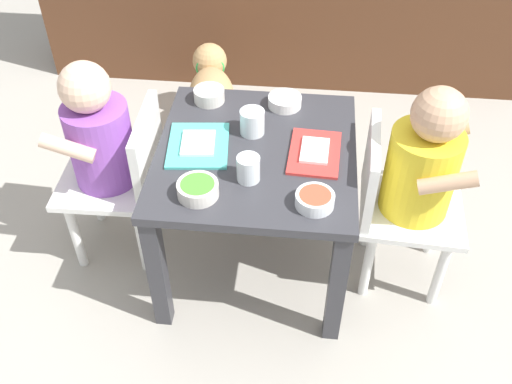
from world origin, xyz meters
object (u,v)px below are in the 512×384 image
at_px(veggie_bowl_near, 285,101).
at_px(cereal_bowl_left_side, 315,199).
at_px(water_cup_left, 252,123).
at_px(veggie_bowl_far, 209,95).
at_px(food_tray_left, 198,144).
at_px(water_cup_right, 248,170).
at_px(dog, 211,92).
at_px(food_tray_right, 315,152).
at_px(seated_child_right, 418,170).
at_px(cereal_bowl_right_side, 198,189).
at_px(seated_child_left, 104,143).
at_px(dining_table, 256,172).

distance_m(veggie_bowl_near, cereal_bowl_left_side, 0.42).
height_order(water_cup_left, veggie_bowl_far, water_cup_left).
bearing_deg(veggie_bowl_far, food_tray_left, -88.69).
xyz_separation_m(food_tray_left, water_cup_left, (0.14, 0.07, 0.02)).
bearing_deg(water_cup_left, water_cup_right, -86.73).
relative_size(dog, water_cup_right, 6.72).
relative_size(food_tray_right, water_cup_left, 2.83).
height_order(seated_child_right, veggie_bowl_far, seated_child_right).
bearing_deg(food_tray_left, veggie_bowl_far, 91.31).
distance_m(food_tray_left, water_cup_left, 0.16).
bearing_deg(veggie_bowl_far, water_cup_left, -44.73).
bearing_deg(veggie_bowl_far, cereal_bowl_right_side, -84.66).
bearing_deg(seated_child_left, food_tray_right, -2.17).
xyz_separation_m(seated_child_right, dog, (-0.66, 0.62, -0.21)).
bearing_deg(dining_table, veggie_bowl_far, 126.36).
height_order(dining_table, seated_child_right, seated_child_right).
xyz_separation_m(seated_child_left, dog, (0.20, 0.59, -0.20)).
height_order(dining_table, cereal_bowl_left_side, cereal_bowl_left_side).
relative_size(food_tray_left, veggie_bowl_near, 2.14).
bearing_deg(dining_table, food_tray_right, 0.95).
bearing_deg(food_tray_left, water_cup_left, 28.49).
height_order(dog, cereal_bowl_right_side, cereal_bowl_right_side).
bearing_deg(food_tray_left, water_cup_right, -38.78).
distance_m(water_cup_right, cereal_bowl_left_side, 0.18).
xyz_separation_m(dog, veggie_bowl_far, (0.07, -0.39, 0.25)).
height_order(seated_child_right, water_cup_right, seated_child_right).
bearing_deg(veggie_bowl_near, veggie_bowl_far, 179.15).
distance_m(water_cup_left, veggie_bowl_far, 0.20).
bearing_deg(food_tray_left, seated_child_right, -0.98).
height_order(cereal_bowl_right_side, cereal_bowl_left_side, cereal_bowl_right_side).
relative_size(dog, cereal_bowl_left_side, 4.86).
bearing_deg(veggie_bowl_near, dog, 126.16).
relative_size(food_tray_left, veggie_bowl_far, 2.31).
bearing_deg(water_cup_left, veggie_bowl_near, 59.73).
bearing_deg(cereal_bowl_left_side, veggie_bowl_far, 127.91).
distance_m(seated_child_left, dog, 0.65).
distance_m(food_tray_right, water_cup_right, 0.20).
bearing_deg(cereal_bowl_right_side, water_cup_left, 68.53).
height_order(seated_child_right, food_tray_left, seated_child_right).
bearing_deg(veggie_bowl_near, water_cup_right, -101.81).
distance_m(dog, veggie_bowl_near, 0.55).
height_order(dog, food_tray_left, food_tray_left).
xyz_separation_m(food_tray_left, cereal_bowl_left_side, (0.32, -0.20, 0.01)).
distance_m(dining_table, cereal_bowl_right_side, 0.24).
bearing_deg(water_cup_left, dog, 111.50).
bearing_deg(cereal_bowl_left_side, water_cup_left, 123.39).
bearing_deg(cereal_bowl_right_side, cereal_bowl_left_side, -1.30).
xyz_separation_m(water_cup_left, veggie_bowl_near, (0.08, 0.14, -0.01)).
bearing_deg(seated_child_right, veggie_bowl_near, 148.74).
bearing_deg(cereal_bowl_right_side, dog, 97.62).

